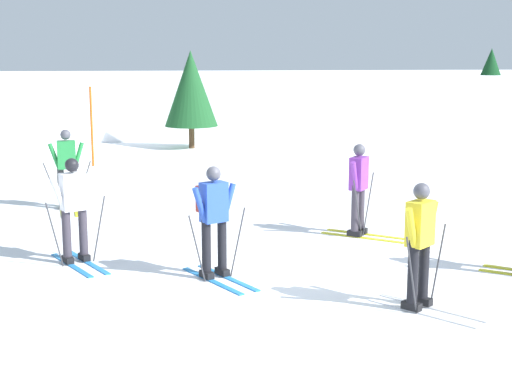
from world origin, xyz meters
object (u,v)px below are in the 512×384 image
skier_yellow (420,242)px  skier_green (67,167)px  skier_blue (213,216)px  trail_marker_pole (92,127)px  conifer_far_left (490,81)px  conifer_far_right (191,89)px  skier_purple (359,187)px  skier_white (73,205)px

skier_yellow → skier_green: 8.93m
skier_yellow → skier_green: (-5.58, 6.97, -0.00)m
skier_blue → trail_marker_pole: (-3.06, 11.27, 0.20)m
skier_green → trail_marker_pole: size_ratio=0.74×
conifer_far_left → skier_green: bearing=-136.3°
skier_yellow → conifer_far_left: bearing=65.8°
conifer_far_left → conifer_far_right: size_ratio=1.01×
skier_purple → skier_blue: 3.62m
trail_marker_pole → conifer_far_right: size_ratio=0.70×
skier_yellow → skier_white: same height
skier_green → skier_blue: size_ratio=1.00×
skier_green → skier_purple: 6.40m
conifer_far_left → skier_white: bearing=-127.7°
skier_white → conifer_far_left: size_ratio=0.51×
skier_yellow → skier_green: same height
skier_purple → conifer_far_left: bearing=61.4°
skier_blue → skier_yellow: bearing=-32.2°
skier_white → conifer_far_left: conifer_far_left is taller
skier_green → conifer_far_left: (15.23, 14.54, 1.10)m
skier_green → skier_purple: (5.68, -2.96, 0.00)m
skier_green → trail_marker_pole: 5.98m
conifer_far_left → skier_purple: bearing=-118.6°
skier_blue → conifer_far_left: conifer_far_left is taller
skier_yellow → skier_purple: bearing=88.5°
skier_yellow → conifer_far_right: (-2.80, 16.62, 1.11)m
skier_yellow → trail_marker_pole: bearing=113.9°
skier_purple → conifer_far_right: bearing=103.0°
skier_yellow → skier_white: bearing=150.8°
skier_purple → skier_yellow: bearing=-91.5°
skier_white → conifer_far_right: size_ratio=0.52×
skier_purple → conifer_far_left: size_ratio=0.51×
skier_blue → conifer_far_right: conifer_far_right is taller
skier_white → conifer_far_right: 14.10m
skier_green → skier_white: bearing=-80.5°
skier_purple → trail_marker_pole: 10.67m
conifer_far_left → conifer_far_right: (-12.45, -4.89, 0.02)m
skier_white → conifer_far_right: conifer_far_right is taller
skier_yellow → skier_white: (-4.87, 2.72, 0.04)m
skier_yellow → conifer_far_right: conifer_far_right is taller
skier_white → conifer_far_left: 23.77m
skier_white → trail_marker_pole: trail_marker_pole is taller
skier_white → skier_purple: bearing=14.7°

